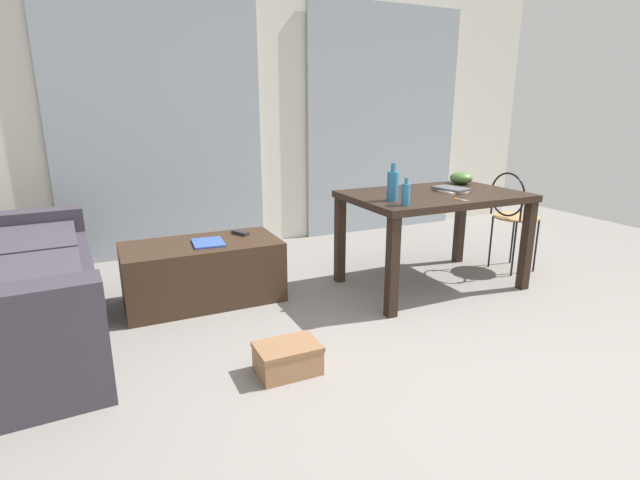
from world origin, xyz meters
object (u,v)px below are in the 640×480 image
at_px(shoebox, 288,358).
at_px(couch, 9,293).
at_px(tv_remote_primary, 240,233).
at_px(scissors, 460,199).
at_px(magazine, 208,243).
at_px(wire_chair, 512,209).
at_px(bowl, 461,178).
at_px(craft_table, 434,205).
at_px(bottle_near, 406,194).
at_px(coffee_table, 203,272).
at_px(bottle_far, 393,185).
at_px(book_stack, 451,189).

bearing_deg(shoebox, couch, 142.84).
height_order(tv_remote_primary, shoebox, tv_remote_primary).
xyz_separation_m(scissors, magazine, (-1.63, 0.69, -0.30)).
distance_m(couch, shoebox, 1.72).
bearing_deg(magazine, scissors, -18.56).
distance_m(wire_chair, bowl, 0.50).
distance_m(craft_table, wire_chair, 0.83).
bearing_deg(craft_table, scissors, -93.42).
bearing_deg(scissors, bottle_near, 179.85).
relative_size(wire_chair, bowl, 4.52).
bearing_deg(couch, coffee_table, 7.30).
bearing_deg(tv_remote_primary, coffee_table, 172.31).
bearing_deg(bottle_far, bowl, 21.96).
bearing_deg(bowl, scissors, -131.50).
bearing_deg(craft_table, bottle_near, -147.69).
bearing_deg(bottle_far, scissors, -21.54).
bearing_deg(wire_chair, coffee_table, 170.22).
bearing_deg(scissors, craft_table, 86.58).
xyz_separation_m(couch, book_stack, (3.02, -0.29, 0.45)).
relative_size(couch, bottle_near, 11.00).
bearing_deg(scissors, wire_chair, 19.95).
height_order(book_stack, tv_remote_primary, book_stack).
relative_size(book_stack, tv_remote_primary, 1.96).
height_order(bottle_near, bowl, bottle_near).
relative_size(bottle_near, shoebox, 0.55).
xyz_separation_m(craft_table, magazine, (-1.65, 0.39, -0.20)).
distance_m(bottle_near, tv_remote_primary, 1.28).
height_order(bottle_far, book_stack, bottle_far).
height_order(couch, wire_chair, wire_chair).
distance_m(scissors, tv_remote_primary, 1.62).
bearing_deg(scissors, coffee_table, 156.19).
bearing_deg(shoebox, bottle_near, 23.52).
height_order(couch, tv_remote_primary, couch).
relative_size(wire_chair, book_stack, 2.94).
height_order(bowl, magazine, bowl).
xyz_separation_m(bottle_far, magazine, (-1.18, 0.52, -0.40)).
relative_size(magazine, shoebox, 0.77).
bearing_deg(bottle_near, shoebox, -156.48).
distance_m(craft_table, shoebox, 1.77).
xyz_separation_m(craft_table, bottle_far, (-0.46, -0.13, 0.20)).
xyz_separation_m(bowl, tv_remote_primary, (-1.84, 0.29, -0.34)).
height_order(scissors, shoebox, scissors).
height_order(coffee_table, book_stack, book_stack).
bearing_deg(craft_table, bottle_far, -164.86).
xyz_separation_m(bottle_far, scissors, (0.45, -0.18, -0.10)).
distance_m(wire_chair, magazine, 2.50).
height_order(couch, coffee_table, couch).
bearing_deg(craft_table, couch, 174.29).
height_order(bottle_near, scissors, bottle_near).
distance_m(bottle_near, shoebox, 1.34).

